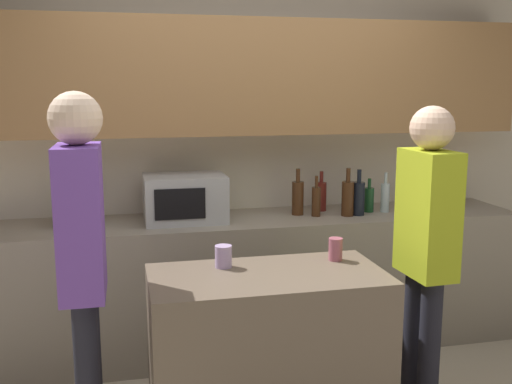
# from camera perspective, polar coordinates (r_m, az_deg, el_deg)

# --- Properties ---
(back_wall) EXTENTS (6.40, 0.40, 2.70)m
(back_wall) POSITION_cam_1_polar(r_m,az_deg,el_deg) (4.16, -0.83, 6.87)
(back_wall) COLOR beige
(back_wall) RESTS_ON ground_plane
(back_counter) EXTENTS (3.60, 0.62, 0.91)m
(back_counter) POSITION_cam_1_polar(r_m,az_deg,el_deg) (4.10, 0.01, -8.64)
(back_counter) COLOR gray
(back_counter) RESTS_ON ground_plane
(kitchen_island) EXTENTS (1.13, 0.58, 0.89)m
(kitchen_island) POSITION_cam_1_polar(r_m,az_deg,el_deg) (3.04, 1.10, -15.80)
(kitchen_island) COLOR brown
(kitchen_island) RESTS_ON ground_plane
(microwave) EXTENTS (0.52, 0.39, 0.30)m
(microwave) POSITION_cam_1_polar(r_m,az_deg,el_deg) (3.89, -6.80, -0.58)
(microwave) COLOR #B7BABC
(microwave) RESTS_ON back_counter
(toaster) EXTENTS (0.26, 0.16, 0.18)m
(toaster) POSITION_cam_1_polar(r_m,az_deg,el_deg) (3.89, -16.61, -1.83)
(toaster) COLOR silver
(toaster) RESTS_ON back_counter
(potted_plant) EXTENTS (0.14, 0.14, 0.39)m
(potted_plant) POSITION_cam_1_polar(r_m,az_deg,el_deg) (4.51, 18.39, 1.07)
(potted_plant) COLOR silver
(potted_plant) RESTS_ON back_counter
(bottle_0) EXTENTS (0.08, 0.08, 0.32)m
(bottle_0) POSITION_cam_1_polar(r_m,az_deg,el_deg) (4.06, 4.00, -0.49)
(bottle_0) COLOR #472814
(bottle_0) RESTS_ON back_counter
(bottle_1) EXTENTS (0.06, 0.06, 0.27)m
(bottle_1) POSITION_cam_1_polar(r_m,az_deg,el_deg) (4.03, 5.75, -0.84)
(bottle_1) COLOR #472814
(bottle_1) RESTS_ON back_counter
(bottle_2) EXTENTS (0.07, 0.07, 0.28)m
(bottle_2) POSITION_cam_1_polar(r_m,az_deg,el_deg) (4.21, 6.22, -0.35)
(bottle_2) COLOR maroon
(bottle_2) RESTS_ON back_counter
(bottle_3) EXTENTS (0.08, 0.08, 0.32)m
(bottle_3) POSITION_cam_1_polar(r_m,az_deg,el_deg) (4.06, 8.73, -0.54)
(bottle_3) COLOR #472814
(bottle_3) RESTS_ON back_counter
(bottle_4) EXTENTS (0.08, 0.08, 0.31)m
(bottle_4) POSITION_cam_1_polar(r_m,az_deg,el_deg) (4.10, 9.75, -0.54)
(bottle_4) COLOR black
(bottle_4) RESTS_ON back_counter
(bottle_5) EXTENTS (0.07, 0.07, 0.23)m
(bottle_5) POSITION_cam_1_polar(r_m,az_deg,el_deg) (4.22, 10.71, -0.66)
(bottle_5) COLOR #194723
(bottle_5) RESTS_ON back_counter
(bottle_6) EXTENTS (0.06, 0.06, 0.28)m
(bottle_6) POSITION_cam_1_polar(r_m,az_deg,el_deg) (4.24, 12.20, -0.46)
(bottle_6) COLOR silver
(bottle_6) RESTS_ON back_counter
(cup_0) EXTENTS (0.07, 0.07, 0.12)m
(cup_0) POSITION_cam_1_polar(r_m,az_deg,el_deg) (3.09, 7.58, -5.42)
(cup_0) COLOR #AD596D
(cup_0) RESTS_ON kitchen_island
(cup_1) EXTENTS (0.08, 0.08, 0.11)m
(cup_1) POSITION_cam_1_polar(r_m,az_deg,el_deg) (2.95, -3.12, -6.15)
(cup_1) COLOR #BFA4D9
(cup_1) RESTS_ON kitchen_island
(person_left) EXTENTS (0.22, 0.35, 1.68)m
(person_left) POSITION_cam_1_polar(r_m,az_deg,el_deg) (3.18, 15.92, -4.38)
(person_left) COLOR black
(person_left) RESTS_ON ground_plane
(person_center) EXTENTS (0.23, 0.34, 1.75)m
(person_center) POSITION_cam_1_polar(r_m,az_deg,el_deg) (2.76, -16.22, -5.43)
(person_center) COLOR black
(person_center) RESTS_ON ground_plane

